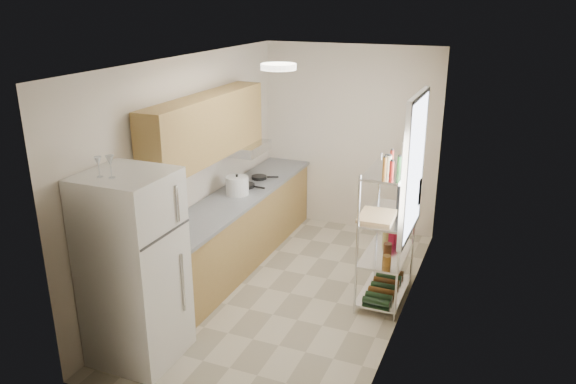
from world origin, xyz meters
name	(u,v)px	position (x,y,z in m)	size (l,w,h in m)	color
room	(290,185)	(0.00, 0.00, 1.30)	(2.52, 4.42, 2.62)	#C0B49B
counter_run	(235,230)	(-0.92, 0.44, 0.45)	(0.63, 3.51, 0.90)	#A07E44
upper_cabinets	(206,128)	(-1.05, 0.10, 1.81)	(0.33, 2.20, 0.72)	#A07E44
range_hood	(244,148)	(-1.00, 0.90, 1.39)	(0.50, 0.60, 0.12)	#B7BABC
window	(414,166)	(1.23, 0.35, 1.55)	(0.06, 1.00, 1.46)	white
bakers_rack	(389,206)	(1.00, 0.30, 1.11)	(0.45, 0.90, 1.73)	silver
ceiling_dome	(279,67)	(0.00, -0.30, 2.57)	(0.34, 0.34, 0.06)	white
refrigerator	(134,268)	(-0.87, -1.58, 0.89)	(0.74, 0.74, 1.79)	white
wine_glass_a	(99,167)	(-0.99, -1.74, 1.87)	(0.06, 0.06, 0.17)	silver
wine_glass_b	(111,167)	(-0.88, -1.72, 1.88)	(0.07, 0.07, 0.19)	silver
rice_cooker	(237,186)	(-0.91, 0.53, 1.01)	(0.28, 0.28, 0.23)	silver
frying_pan_large	(246,186)	(-0.94, 0.81, 0.92)	(0.23, 0.23, 0.04)	black
frying_pan_small	(259,177)	(-0.93, 1.18, 0.92)	(0.20, 0.20, 0.04)	black
cutting_board	(377,216)	(0.91, 0.16, 1.03)	(0.35, 0.45, 0.03)	tan
espresso_machine	(409,193)	(1.15, 0.63, 1.16)	(0.17, 0.26, 0.31)	black
storage_bag	(393,235)	(1.01, 0.62, 0.64)	(0.10, 0.14, 0.16)	#A8142D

